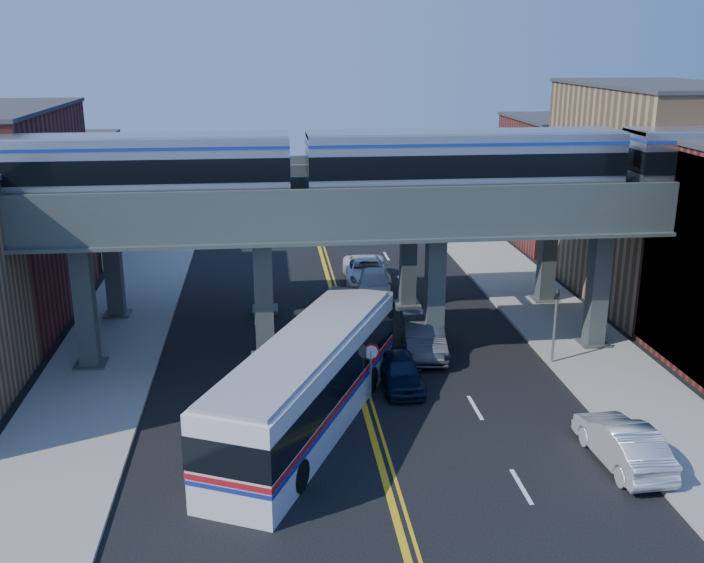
{
  "coord_description": "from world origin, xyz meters",
  "views": [
    {
      "loc": [
        -3.73,
        -26.45,
        14.31
      ],
      "look_at": [
        -0.19,
        5.52,
        4.51
      ],
      "focal_mm": 40.0,
      "sensor_mm": 36.0,
      "label": 1
    }
  ],
  "objects_px": {
    "car_parked_curb": "(623,443)",
    "transit_train": "(464,163)",
    "car_lane_c": "(366,271)",
    "car_lane_d": "(374,284)",
    "stop_sign": "(371,363)",
    "car_lane_b": "(423,335)",
    "traffic_signal": "(555,318)",
    "transit_bus": "(308,384)",
    "car_lane_a": "(400,371)"
  },
  "relations": [
    {
      "from": "car_parked_curb",
      "to": "transit_train",
      "type": "bearing_deg",
      "value": -75.54
    },
    {
      "from": "car_lane_c",
      "to": "car_lane_d",
      "type": "height_order",
      "value": "car_lane_c"
    },
    {
      "from": "stop_sign",
      "to": "car_lane_b",
      "type": "height_order",
      "value": "stop_sign"
    },
    {
      "from": "transit_train",
      "to": "car_parked_curb",
      "type": "xyz_separation_m",
      "value": [
        3.35,
        -10.89,
        -8.34
      ]
    },
    {
      "from": "transit_train",
      "to": "traffic_signal",
      "type": "xyz_separation_m",
      "value": [
        4.05,
        -2.0,
        -6.83
      ]
    },
    {
      "from": "stop_sign",
      "to": "car_lane_d",
      "type": "xyz_separation_m",
      "value": [
        2.11,
        14.11,
        -1.03
      ]
    },
    {
      "from": "stop_sign",
      "to": "car_lane_c",
      "type": "xyz_separation_m",
      "value": [
        1.96,
        16.7,
        -0.96
      ]
    },
    {
      "from": "car_lane_b",
      "to": "car_parked_curb",
      "type": "height_order",
      "value": "car_lane_b"
    },
    {
      "from": "transit_train",
      "to": "traffic_signal",
      "type": "height_order",
      "value": "transit_train"
    },
    {
      "from": "stop_sign",
      "to": "car_lane_b",
      "type": "relative_size",
      "value": 0.49
    },
    {
      "from": "traffic_signal",
      "to": "car_lane_d",
      "type": "bearing_deg",
      "value": 121.43
    },
    {
      "from": "car_lane_d",
      "to": "car_parked_curb",
      "type": "xyz_separation_m",
      "value": [
        6.09,
        -20.0,
        0.06
      ]
    },
    {
      "from": "transit_bus",
      "to": "car_parked_curb",
      "type": "relative_size",
      "value": 2.82
    },
    {
      "from": "stop_sign",
      "to": "car_lane_c",
      "type": "bearing_deg",
      "value": 83.31
    },
    {
      "from": "transit_train",
      "to": "car_lane_a",
      "type": "bearing_deg",
      "value": -133.46
    },
    {
      "from": "transit_train",
      "to": "car_lane_b",
      "type": "distance_m",
      "value": 8.4
    },
    {
      "from": "traffic_signal",
      "to": "car_lane_c",
      "type": "bearing_deg",
      "value": 116.87
    },
    {
      "from": "transit_bus",
      "to": "car_lane_d",
      "type": "xyz_separation_m",
      "value": [
        4.8,
        16.01,
        -1.07
      ]
    },
    {
      "from": "stop_sign",
      "to": "car_lane_a",
      "type": "relative_size",
      "value": 0.63
    },
    {
      "from": "stop_sign",
      "to": "traffic_signal",
      "type": "relative_size",
      "value": 0.64
    },
    {
      "from": "car_lane_b",
      "to": "transit_bus",
      "type": "bearing_deg",
      "value": -123.72
    },
    {
      "from": "transit_bus",
      "to": "car_parked_curb",
      "type": "xyz_separation_m",
      "value": [
        10.89,
        -3.99,
        -1.01
      ]
    },
    {
      "from": "car_parked_curb",
      "to": "stop_sign",
      "type": "bearing_deg",
      "value": -38.32
    },
    {
      "from": "car_lane_c",
      "to": "car_parked_curb",
      "type": "height_order",
      "value": "car_lane_c"
    },
    {
      "from": "transit_bus",
      "to": "car_parked_curb",
      "type": "bearing_deg",
      "value": -85.57
    },
    {
      "from": "transit_train",
      "to": "transit_bus",
      "type": "relative_size",
      "value": 3.22
    },
    {
      "from": "car_parked_curb",
      "to": "car_lane_c",
      "type": "bearing_deg",
      "value": -77.19
    },
    {
      "from": "transit_train",
      "to": "stop_sign",
      "type": "height_order",
      "value": "transit_train"
    },
    {
      "from": "transit_bus",
      "to": "car_lane_a",
      "type": "distance_m",
      "value": 5.48
    },
    {
      "from": "car_lane_a",
      "to": "car_lane_d",
      "type": "xyz_separation_m",
      "value": [
        0.61,
        12.65,
        0.02
      ]
    },
    {
      "from": "transit_train",
      "to": "transit_bus",
      "type": "distance_m",
      "value": 12.58
    },
    {
      "from": "stop_sign",
      "to": "traffic_signal",
      "type": "distance_m",
      "value": 9.41
    },
    {
      "from": "transit_train",
      "to": "stop_sign",
      "type": "xyz_separation_m",
      "value": [
        -4.85,
        -5.0,
        -7.38
      ]
    },
    {
      "from": "transit_train",
      "to": "car_parked_curb",
      "type": "distance_m",
      "value": 14.12
    },
    {
      "from": "car_lane_c",
      "to": "car_lane_d",
      "type": "bearing_deg",
      "value": -84.08
    },
    {
      "from": "stop_sign",
      "to": "car_lane_d",
      "type": "height_order",
      "value": "stop_sign"
    },
    {
      "from": "car_parked_curb",
      "to": "car_lane_b",
      "type": "bearing_deg",
      "value": -68.64
    },
    {
      "from": "transit_bus",
      "to": "transit_train",
      "type": "bearing_deg",
      "value": -22.97
    },
    {
      "from": "car_parked_curb",
      "to": "transit_bus",
      "type": "bearing_deg",
      "value": -22.75
    },
    {
      "from": "stop_sign",
      "to": "transit_bus",
      "type": "distance_m",
      "value": 3.29
    },
    {
      "from": "traffic_signal",
      "to": "transit_bus",
      "type": "xyz_separation_m",
      "value": [
        -11.59,
        -4.9,
        -0.5
      ]
    },
    {
      "from": "transit_train",
      "to": "car_lane_a",
      "type": "relative_size",
      "value": 10.44
    },
    {
      "from": "car_lane_c",
      "to": "stop_sign",
      "type": "bearing_deg",
      "value": -94.13
    },
    {
      "from": "transit_train",
      "to": "car_lane_c",
      "type": "xyz_separation_m",
      "value": [
        -2.89,
        11.7,
        -8.33
      ]
    },
    {
      "from": "transit_train",
      "to": "car_lane_d",
      "type": "height_order",
      "value": "transit_train"
    },
    {
      "from": "transit_train",
      "to": "car_parked_curb",
      "type": "relative_size",
      "value": 9.09
    },
    {
      "from": "transit_train",
      "to": "car_lane_c",
      "type": "height_order",
      "value": "transit_train"
    },
    {
      "from": "car_parked_curb",
      "to": "car_lane_d",
      "type": "bearing_deg",
      "value": -75.71
    },
    {
      "from": "transit_train",
      "to": "car_lane_b",
      "type": "xyz_separation_m",
      "value": [
        -1.6,
        0.24,
        -8.25
      ]
    },
    {
      "from": "transit_bus",
      "to": "car_lane_c",
      "type": "distance_m",
      "value": 19.2
    }
  ]
}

